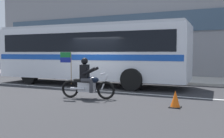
# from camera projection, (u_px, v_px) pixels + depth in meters

# --- Properties ---
(ground_plane) EXTENTS (60.00, 60.00, 0.00)m
(ground_plane) POSITION_uv_depth(u_px,v_px,m) (96.00, 88.00, 12.37)
(ground_plane) COLOR #2B2B2D
(sidewalk_curb) EXTENTS (28.00, 3.80, 0.15)m
(sidewalk_curb) POSITION_uv_depth(u_px,v_px,m) (133.00, 78.00, 16.95)
(sidewalk_curb) COLOR #B7B2A8
(sidewalk_curb) RESTS_ON ground_plane
(lane_center_stripe) EXTENTS (26.60, 0.14, 0.01)m
(lane_center_stripe) POSITION_uv_depth(u_px,v_px,m) (90.00, 90.00, 11.83)
(lane_center_stripe) COLOR silver
(lane_center_stripe) RESTS_ON ground_plane
(office_building_facade) EXTENTS (28.00, 0.89, 11.22)m
(office_building_facade) POSITION_uv_depth(u_px,v_px,m) (145.00, 1.00, 18.65)
(office_building_facade) COLOR gray
(office_building_facade) RESTS_ON ground_plane
(transit_bus) EXTENTS (10.64, 3.04, 3.22)m
(transit_bus) POSITION_uv_depth(u_px,v_px,m) (90.00, 50.00, 13.77)
(transit_bus) COLOR silver
(transit_bus) RESTS_ON ground_plane
(motorcycle_with_rider) EXTENTS (2.16, 0.76, 1.78)m
(motorcycle_with_rider) POSITION_uv_depth(u_px,v_px,m) (87.00, 81.00, 9.62)
(motorcycle_with_rider) COLOR black
(motorcycle_with_rider) RESTS_ON ground_plane
(fire_hydrant) EXTENTS (0.22, 0.30, 0.75)m
(fire_hydrant) POSITION_uv_depth(u_px,v_px,m) (142.00, 73.00, 15.54)
(fire_hydrant) COLOR red
(fire_hydrant) RESTS_ON sidewalk_curb
(traffic_cone) EXTENTS (0.36, 0.36, 0.55)m
(traffic_cone) POSITION_uv_depth(u_px,v_px,m) (175.00, 100.00, 8.05)
(traffic_cone) COLOR #EA590F
(traffic_cone) RESTS_ON ground_plane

